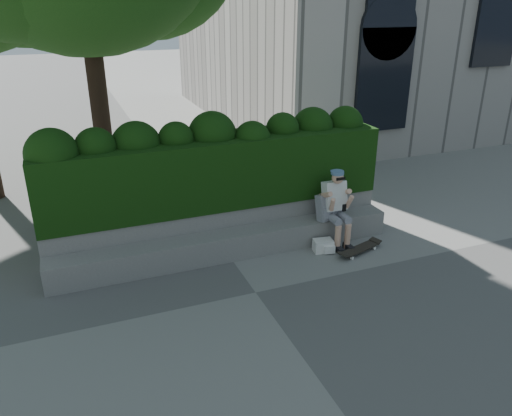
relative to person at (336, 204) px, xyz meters
name	(u,v)px	position (x,y,z in m)	size (l,w,h in m)	color
ground	(256,293)	(-1.96, -1.07, -0.75)	(80.00, 80.00, 0.00)	slate
bench_ledge	(229,245)	(-1.96, 0.18, -0.53)	(6.00, 0.45, 0.45)	gray
planter_wall	(221,226)	(-1.96, 0.66, -0.38)	(6.00, 0.50, 0.75)	gray
hedge	(215,171)	(-1.96, 0.88, 0.60)	(6.00, 1.00, 1.20)	black
person	(336,204)	(0.00, 0.00, 0.00)	(0.40, 0.76, 1.38)	gray
skateboard	(360,249)	(0.23, -0.53, -0.68)	(0.88, 0.46, 0.09)	black
backpack_plaid	(326,207)	(-0.15, 0.08, -0.06)	(0.33, 0.18, 0.48)	#9E9EA2
backpack_ground	(323,246)	(-0.35, -0.24, -0.64)	(0.34, 0.24, 0.22)	white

